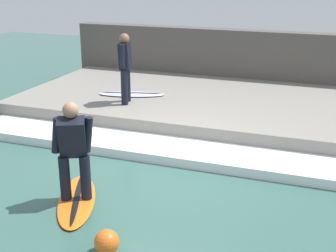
% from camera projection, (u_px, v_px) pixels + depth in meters
% --- Properties ---
extents(ground_plane, '(28.00, 28.00, 0.00)m').
position_uv_depth(ground_plane, '(160.00, 170.00, 8.30)').
color(ground_plane, '#386056').
extents(concrete_ledge, '(4.40, 9.20, 0.43)m').
position_uv_depth(concrete_ledge, '(211.00, 106.00, 11.32)').
color(concrete_ledge, gray).
rests_on(concrete_ledge, ground_plane).
extents(back_wall, '(0.50, 9.66, 1.74)m').
position_uv_depth(back_wall, '(235.00, 61.00, 13.28)').
color(back_wall, '#544F49').
rests_on(back_wall, ground_plane).
extents(wave_foam_crest, '(1.06, 8.74, 0.18)m').
position_uv_depth(wave_foam_crest, '(174.00, 151.00, 8.94)').
color(wave_foam_crest, white).
rests_on(wave_foam_crest, ground_plane).
extents(surfboard_riding, '(1.82, 1.24, 0.07)m').
position_uv_depth(surfboard_riding, '(77.00, 200.00, 7.19)').
color(surfboard_riding, orange).
rests_on(surfboard_riding, ground_plane).
extents(surfer_riding, '(0.55, 0.61, 1.54)m').
position_uv_depth(surfer_riding, '(73.00, 147.00, 6.90)').
color(surfer_riding, black).
rests_on(surfer_riding, surfboard_riding).
extents(surfer_waiting_near, '(0.53, 0.32, 1.59)m').
position_uv_depth(surfer_waiting_near, '(125.00, 65.00, 10.51)').
color(surfer_waiting_near, black).
rests_on(surfer_waiting_near, concrete_ledge).
extents(surfboard_waiting_near, '(0.91, 1.68, 0.07)m').
position_uv_depth(surfboard_waiting_near, '(132.00, 94.00, 11.41)').
color(surfboard_waiting_near, silver).
rests_on(surfboard_waiting_near, concrete_ledge).
extents(marker_buoy, '(0.32, 0.32, 0.32)m').
position_uv_depth(marker_buoy, '(107.00, 242.00, 5.88)').
color(marker_buoy, orange).
rests_on(marker_buoy, ground_plane).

